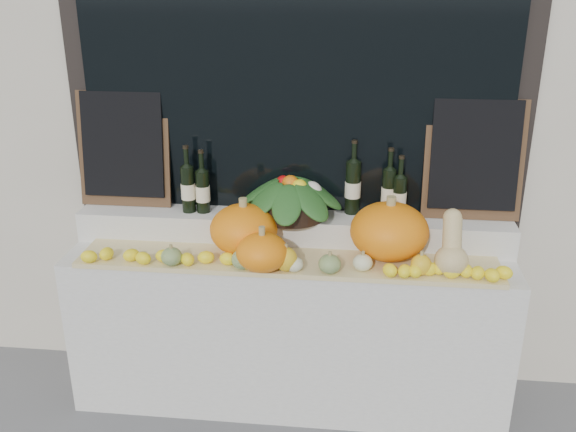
{
  "coord_description": "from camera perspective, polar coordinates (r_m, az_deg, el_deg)",
  "views": [
    {
      "loc": [
        0.32,
        -1.47,
        2.3
      ],
      "look_at": [
        0.0,
        1.45,
        1.12
      ],
      "focal_mm": 40.0,
      "sensor_mm": 36.0,
      "label": 1
    }
  ],
  "objects": [
    {
      "name": "display_sill",
      "position": [
        3.54,
        0.13,
        -9.83
      ],
      "size": [
        2.3,
        0.55,
        0.88
      ],
      "primitive_type": "cube",
      "color": "silver",
      "rests_on": "ground"
    },
    {
      "name": "rear_tier",
      "position": [
        3.43,
        0.41,
        -1.09
      ],
      "size": [
        2.3,
        0.25,
        0.16
      ],
      "primitive_type": "cube",
      "color": "silver",
      "rests_on": "display_sill"
    },
    {
      "name": "straw_bedding",
      "position": [
        3.21,
        -0.1,
        -4.1
      ],
      "size": [
        2.1,
        0.32,
        0.02
      ],
      "primitive_type": "cube",
      "color": "tan",
      "rests_on": "display_sill"
    },
    {
      "name": "pumpkin_left",
      "position": [
        3.24,
        -3.96,
        -1.19
      ],
      "size": [
        0.38,
        0.38,
        0.25
      ],
      "primitive_type": "ellipsoid",
      "rotation": [
        0.0,
        0.0,
        -0.11
      ],
      "color": "orange",
      "rests_on": "straw_bedding"
    },
    {
      "name": "pumpkin_right",
      "position": [
        3.21,
        9.0,
        -1.34
      ],
      "size": [
        0.5,
        0.5,
        0.28
      ],
      "primitive_type": "ellipsoid",
      "rotation": [
        0.0,
        0.0,
        0.35
      ],
      "color": "orange",
      "rests_on": "straw_bedding"
    },
    {
      "name": "pumpkin_center",
      "position": [
        3.07,
        -2.3,
        -3.24
      ],
      "size": [
        0.3,
        0.3,
        0.18
      ],
      "primitive_type": "ellipsoid",
      "rotation": [
        0.0,
        0.0,
        -0.23
      ],
      "color": "orange",
      "rests_on": "straw_bedding"
    },
    {
      "name": "butternut_squash",
      "position": [
        3.13,
        14.35,
        -2.86
      ],
      "size": [
        0.16,
        0.21,
        0.3
      ],
      "color": "#D1B67B",
      "rests_on": "straw_bedding"
    },
    {
      "name": "decorative_gourds",
      "position": [
        3.08,
        0.82,
        -4.03
      ],
      "size": [
        1.3,
        0.15,
        0.14
      ],
      "color": "#295B1B",
      "rests_on": "straw_bedding"
    },
    {
      "name": "lemon_heap",
      "position": [
        3.09,
        -0.32,
        -4.25
      ],
      "size": [
        2.2,
        0.16,
        0.06
      ],
      "primitive_type": null,
      "color": "yellow",
      "rests_on": "straw_bedding"
    },
    {
      "name": "produce_bowl",
      "position": [
        3.35,
        0.21,
        1.78
      ],
      "size": [
        0.58,
        0.58,
        0.23
      ],
      "color": "black",
      "rests_on": "rear_tier"
    },
    {
      "name": "wine_bottle_far_left",
      "position": [
        3.44,
        -8.87,
        2.45
      ],
      "size": [
        0.08,
        0.08,
        0.36
      ],
      "color": "black",
      "rests_on": "rear_tier"
    },
    {
      "name": "wine_bottle_near_left",
      "position": [
        3.43,
        -7.59,
        2.25
      ],
      "size": [
        0.08,
        0.08,
        0.34
      ],
      "color": "black",
      "rests_on": "rear_tier"
    },
    {
      "name": "wine_bottle_tall",
      "position": [
        3.39,
        5.79,
        2.61
      ],
      "size": [
        0.08,
        0.08,
        0.4
      ],
      "color": "black",
      "rests_on": "rear_tier"
    },
    {
      "name": "wine_bottle_near_right",
      "position": [
        3.37,
        8.93,
        2.11
      ],
      "size": [
        0.08,
        0.08,
        0.37
      ],
      "color": "black",
      "rests_on": "rear_tier"
    },
    {
      "name": "wine_bottle_far_right",
      "position": [
        3.36,
        9.84,
        1.7
      ],
      "size": [
        0.08,
        0.08,
        0.34
      ],
      "color": "black",
      "rests_on": "rear_tier"
    },
    {
      "name": "chalkboard_left",
      "position": [
        3.56,
        -14.44,
        5.94
      ],
      "size": [
        0.5,
        0.11,
        0.62
      ],
      "rotation": [
        -0.13,
        0.0,
        0.0
      ],
      "color": "#4C331E",
      "rests_on": "rear_tier"
    },
    {
      "name": "chalkboard_right",
      "position": [
        3.39,
        16.24,
        4.98
      ],
      "size": [
        0.5,
        0.11,
        0.62
      ],
      "rotation": [
        -0.13,
        0.0,
        0.0
      ],
      "color": "#4C331E",
      "rests_on": "rear_tier"
    }
  ]
}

